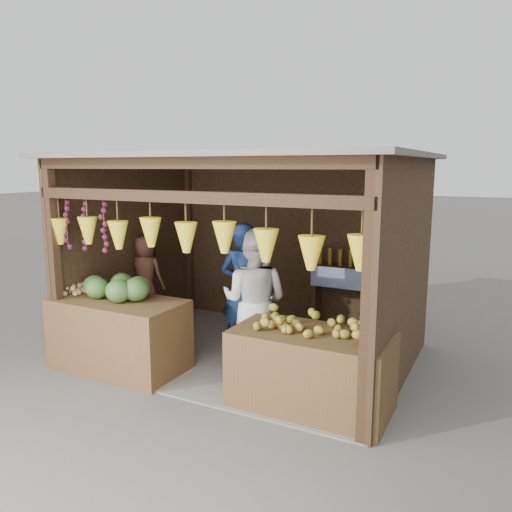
{
  "coord_description": "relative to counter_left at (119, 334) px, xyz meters",
  "views": [
    {
      "loc": [
        2.99,
        -5.63,
        2.51
      ],
      "look_at": [
        0.15,
        -0.1,
        1.39
      ],
      "focal_mm": 35.0,
      "sensor_mm": 36.0,
      "label": 1
    }
  ],
  "objects": [
    {
      "name": "woman_standing",
      "position": [
        1.52,
        0.73,
        0.44
      ],
      "size": [
        0.92,
        0.75,
        1.77
      ],
      "primitive_type": "imported",
      "rotation": [
        0.0,
        0.0,
        3.24
      ],
      "color": "silver",
      "rests_on": "ground"
    },
    {
      "name": "tanfruit_pile",
      "position": [
        -0.67,
        -0.02,
        0.51
      ],
      "size": [
        0.34,
        0.4,
        0.13
      ],
      "primitive_type": null,
      "color": "tan",
      "rests_on": "counter_left"
    },
    {
      "name": "man_standing",
      "position": [
        1.21,
        1.06,
        0.46
      ],
      "size": [
        0.72,
        0.53,
        1.81
      ],
      "primitive_type": "imported",
      "rotation": [
        0.0,
        0.0,
        3.3
      ],
      "color": "#132348",
      "rests_on": "ground"
    },
    {
      "name": "back_shelf",
      "position": [
        2.29,
        2.41,
        0.43
      ],
      "size": [
        1.25,
        0.32,
        1.32
      ],
      "color": "#382314",
      "rests_on": "ground"
    },
    {
      "name": "counter_left",
      "position": [
        0.0,
        0.0,
        0.0
      ],
      "size": [
        1.66,
        0.85,
        0.89
      ],
      "primitive_type": "cube",
      "color": "#51351B",
      "rests_on": "ground"
    },
    {
      "name": "stall_structure",
      "position": [
        1.21,
        1.09,
        1.22
      ],
      "size": [
        4.3,
        3.3,
        2.66
      ],
      "color": "slate",
      "rests_on": "ground"
    },
    {
      "name": "mango_pile",
      "position": [
        2.5,
        0.14,
        0.49
      ],
      "size": [
        1.4,
        0.64,
        0.22
      ],
      "primitive_type": null,
      "color": "#A85E16",
      "rests_on": "counter_right"
    },
    {
      "name": "melon_pile",
      "position": [
        -0.07,
        0.07,
        0.6
      ],
      "size": [
        1.0,
        0.5,
        0.32
      ],
      "primitive_type": null,
      "color": "#214D14",
      "rests_on": "counter_left"
    },
    {
      "name": "vendor_seated",
      "position": [
        -0.54,
        1.2,
        0.48
      ],
      "size": [
        0.59,
        0.4,
        1.17
      ],
      "primitive_type": "imported",
      "rotation": [
        0.0,
        0.0,
        3.19
      ],
      "color": "brown",
      "rests_on": "stool"
    },
    {
      "name": "stool",
      "position": [
        -0.54,
        1.2,
        -0.28
      ],
      "size": [
        0.36,
        0.36,
        0.33
      ],
      "primitive_type": "cube",
      "color": "black",
      "rests_on": "ground"
    },
    {
      "name": "ground",
      "position": [
        1.24,
        1.13,
        -0.44
      ],
      "size": [
        80.0,
        80.0,
        0.0
      ],
      "primitive_type": "plane",
      "color": "#514F49",
      "rests_on": "ground"
    },
    {
      "name": "counter_right",
      "position": [
        2.5,
        0.12,
        -0.03
      ],
      "size": [
        1.63,
        0.85,
        0.83
      ],
      "primitive_type": "cube",
      "color": "#4D3519",
      "rests_on": "ground"
    }
  ]
}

